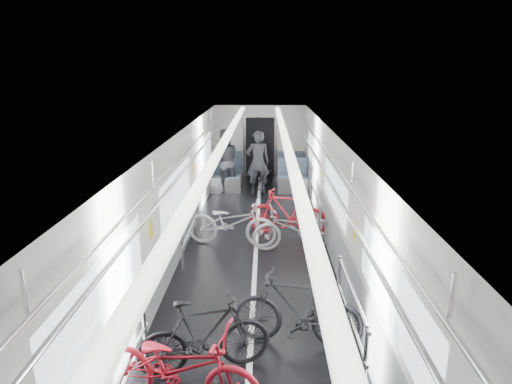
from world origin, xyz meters
TOP-DOWN VIEW (x-y plane):
  - car_shell at (0.00, 1.78)m, footprint 3.02×14.01m
  - bike_left_near at (-0.74, -3.96)m, footprint 2.01×1.13m
  - bike_left_mid at (-0.54, -3.36)m, footprint 1.71×0.90m
  - bike_left_far at (-0.52, 0.76)m, footprint 1.99×0.97m
  - bike_right_near at (0.62, -2.77)m, footprint 1.81×0.77m
  - bike_right_mid at (0.79, 0.59)m, footprint 1.83×0.95m
  - bike_right_far at (0.68, 1.37)m, footprint 1.82×0.87m
  - bike_aisle at (0.08, 4.80)m, footprint 0.54×1.55m
  - person_standing at (-0.04, 4.80)m, footprint 0.74×0.55m
  - person_seated at (-1.03, 4.99)m, footprint 1.06×0.91m

SIDE VIEW (x-z plane):
  - bike_aisle at x=0.08m, z-range 0.00..0.81m
  - bike_right_mid at x=0.79m, z-range 0.00..0.92m
  - bike_left_mid at x=-0.54m, z-range 0.00..0.99m
  - bike_left_near at x=-0.74m, z-range 0.00..1.00m
  - bike_left_far at x=-0.52m, z-range 0.00..1.00m
  - bike_right_near at x=0.62m, z-range 0.00..1.05m
  - bike_right_far at x=0.68m, z-range 0.00..1.06m
  - person_standing at x=-0.04m, z-range 0.00..1.87m
  - person_seated at x=-1.03m, z-range 0.00..1.89m
  - car_shell at x=0.00m, z-range -0.08..2.33m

